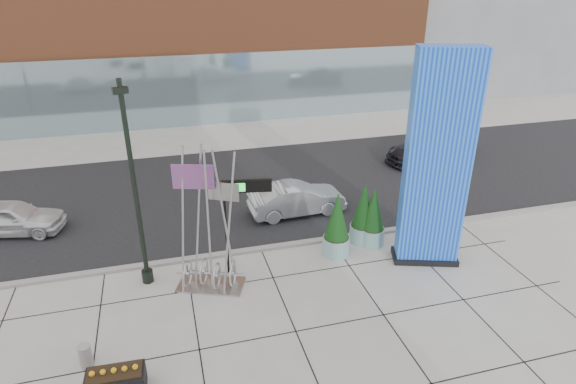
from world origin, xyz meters
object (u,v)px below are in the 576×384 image
object	(u,v)px
public_art_sculpture	(209,252)
lamp_post	(138,207)
car_white_west	(12,218)
car_silver_mid	(297,199)
concrete_bollard	(86,356)
blue_pylon	(437,166)
overhead_street_sign	(242,193)

from	to	relation	value
public_art_sculpture	lamp_post	bearing A→B (deg)	-179.53
car_white_west	car_silver_mid	world-z (taller)	car_silver_mid
public_art_sculpture	concrete_bollard	xyz separation A→B (m)	(-3.92, -2.92, -1.02)
concrete_bollard	car_silver_mid	distance (m)	11.29
blue_pylon	public_art_sculpture	distance (m)	8.62
blue_pylon	concrete_bollard	bearing A→B (deg)	-150.11
overhead_street_sign	car_white_west	bearing A→B (deg)	159.27
lamp_post	concrete_bollard	xyz separation A→B (m)	(-1.72, -3.79, -2.64)
car_silver_mid	public_art_sculpture	bearing A→B (deg)	132.07
concrete_bollard	car_silver_mid	size ratio (longest dim) A/B	0.16
car_white_west	car_silver_mid	bearing A→B (deg)	-84.39
concrete_bollard	lamp_post	bearing A→B (deg)	65.55
blue_pylon	overhead_street_sign	distance (m)	7.01
lamp_post	car_silver_mid	bearing A→B (deg)	28.89
blue_pylon	lamp_post	size ratio (longest dim) A/B	1.10
car_white_west	car_silver_mid	distance (m)	12.29
blue_pylon	car_white_west	distance (m)	17.50
car_white_west	lamp_post	bearing A→B (deg)	-120.89
public_art_sculpture	overhead_street_sign	bearing A→B (deg)	48.18
blue_pylon	car_silver_mid	size ratio (longest dim) A/B	1.83
lamp_post	overhead_street_sign	size ratio (longest dim) A/B	1.97
blue_pylon	lamp_post	xyz separation A→B (m)	(-10.43, 1.34, -0.90)
blue_pylon	car_white_west	bearing A→B (deg)	176.15
lamp_post	car_silver_mid	xyz separation A→B (m)	(6.72, 3.71, -2.28)
public_art_sculpture	car_silver_mid	world-z (taller)	public_art_sculpture
blue_pylon	overhead_street_sign	xyz separation A→B (m)	(-6.88, 1.13, -0.71)
lamp_post	overhead_street_sign	xyz separation A→B (m)	(3.55, -0.20, 0.19)
concrete_bollard	car_silver_mid	bearing A→B (deg)	41.61
lamp_post	public_art_sculpture	distance (m)	2.86
public_art_sculpture	blue_pylon	bearing A→B (deg)	18.76
public_art_sculpture	car_white_west	distance (m)	9.81
public_art_sculpture	car_silver_mid	size ratio (longest dim) A/B	1.20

